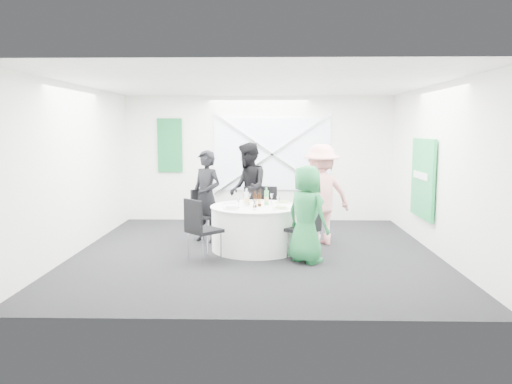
{
  "coord_description": "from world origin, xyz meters",
  "views": [
    {
      "loc": [
        0.19,
        -8.23,
        2.08
      ],
      "look_at": [
        0.0,
        0.2,
        1.0
      ],
      "focal_mm": 35.0,
      "sensor_mm": 36.0,
      "label": 1
    }
  ],
  "objects_px": {
    "person_woman_pink": "(321,195)",
    "green_water_bottle": "(266,198)",
    "chair_front_right": "(307,224)",
    "chair_front_left": "(200,225)",
    "chair_back_right": "(308,212)",
    "clear_water_bottle": "(246,199)",
    "banquet_table": "(256,228)",
    "chair_back": "(265,207)",
    "chair_back_left": "(204,210)",
    "person_man_back": "(248,189)",
    "person_man_back_left": "(207,196)",
    "person_woman_green": "(307,214)"
  },
  "relations": [
    {
      "from": "chair_back_right",
      "to": "person_man_back_left",
      "type": "distance_m",
      "value": 1.9
    },
    {
      "from": "chair_front_left",
      "to": "person_woman_pink",
      "type": "xyz_separation_m",
      "value": [
        2.01,
        1.26,
        0.31
      ]
    },
    {
      "from": "chair_front_left",
      "to": "chair_back_left",
      "type": "bearing_deg",
      "value": -39.61
    },
    {
      "from": "chair_back",
      "to": "person_woman_green",
      "type": "bearing_deg",
      "value": -62.55
    },
    {
      "from": "chair_front_right",
      "to": "person_man_back",
      "type": "xyz_separation_m",
      "value": [
        -1.02,
        1.82,
        0.34
      ]
    },
    {
      "from": "banquet_table",
      "to": "chair_back",
      "type": "height_order",
      "value": "chair_back"
    },
    {
      "from": "chair_front_left",
      "to": "green_water_bottle",
      "type": "distance_m",
      "value": 1.43
    },
    {
      "from": "green_water_bottle",
      "to": "chair_back_left",
      "type": "bearing_deg",
      "value": 153.61
    },
    {
      "from": "green_water_bottle",
      "to": "person_man_back",
      "type": "bearing_deg",
      "value": 108.49
    },
    {
      "from": "banquet_table",
      "to": "person_woman_green",
      "type": "bearing_deg",
      "value": -45.01
    },
    {
      "from": "banquet_table",
      "to": "chair_back_right",
      "type": "height_order",
      "value": "chair_back_right"
    },
    {
      "from": "person_man_back",
      "to": "green_water_bottle",
      "type": "distance_m",
      "value": 1.14
    },
    {
      "from": "banquet_table",
      "to": "person_man_back",
      "type": "relative_size",
      "value": 0.86
    },
    {
      "from": "person_woman_pink",
      "to": "clear_water_bottle",
      "type": "distance_m",
      "value": 1.38
    },
    {
      "from": "green_water_bottle",
      "to": "chair_front_right",
      "type": "bearing_deg",
      "value": -48.45
    },
    {
      "from": "clear_water_bottle",
      "to": "chair_front_right",
      "type": "bearing_deg",
      "value": -32.44
    },
    {
      "from": "banquet_table",
      "to": "green_water_bottle",
      "type": "distance_m",
      "value": 0.54
    },
    {
      "from": "chair_front_left",
      "to": "chair_back",
      "type": "bearing_deg",
      "value": -72.39
    },
    {
      "from": "chair_back_left",
      "to": "person_man_back",
      "type": "relative_size",
      "value": 0.53
    },
    {
      "from": "chair_back_right",
      "to": "green_water_bottle",
      "type": "distance_m",
      "value": 1.04
    },
    {
      "from": "chair_back_right",
      "to": "clear_water_bottle",
      "type": "xyz_separation_m",
      "value": [
        -1.11,
        -0.7,
        0.35
      ]
    },
    {
      "from": "chair_back_right",
      "to": "chair_front_left",
      "type": "distance_m",
      "value": 2.38
    },
    {
      "from": "banquet_table",
      "to": "person_woman_green",
      "type": "height_order",
      "value": "person_woman_green"
    },
    {
      "from": "banquet_table",
      "to": "person_man_back_left",
      "type": "relative_size",
      "value": 0.93
    },
    {
      "from": "person_man_back_left",
      "to": "person_man_back",
      "type": "relative_size",
      "value": 0.93
    },
    {
      "from": "chair_back_left",
      "to": "person_man_back",
      "type": "distance_m",
      "value": 1.01
    },
    {
      "from": "person_man_back_left",
      "to": "person_woman_green",
      "type": "height_order",
      "value": "person_man_back_left"
    },
    {
      "from": "chair_back",
      "to": "chair_back_right",
      "type": "relative_size",
      "value": 1.06
    },
    {
      "from": "banquet_table",
      "to": "chair_front_left",
      "type": "xyz_separation_m",
      "value": [
        -0.86,
        -0.84,
        0.21
      ]
    },
    {
      "from": "chair_back_left",
      "to": "chair_front_left",
      "type": "xyz_separation_m",
      "value": [
        0.13,
        -1.52,
        0.02
      ]
    },
    {
      "from": "chair_back_left",
      "to": "person_woman_green",
      "type": "distance_m",
      "value": 2.33
    },
    {
      "from": "chair_front_right",
      "to": "chair_front_left",
      "type": "relative_size",
      "value": 0.96
    },
    {
      "from": "chair_front_right",
      "to": "person_woman_pink",
      "type": "height_order",
      "value": "person_woman_pink"
    },
    {
      "from": "chair_back_right",
      "to": "person_man_back_left",
      "type": "bearing_deg",
      "value": -123.03
    },
    {
      "from": "person_woman_pink",
      "to": "person_woman_green",
      "type": "xyz_separation_m",
      "value": [
        -0.34,
        -1.23,
        -0.14
      ]
    },
    {
      "from": "person_man_back_left",
      "to": "person_woman_pink",
      "type": "bearing_deg",
      "value": 28.01
    },
    {
      "from": "banquet_table",
      "to": "chair_back_right",
      "type": "distance_m",
      "value": 1.19
    },
    {
      "from": "person_woman_green",
      "to": "chair_back_right",
      "type": "bearing_deg",
      "value": -50.53
    },
    {
      "from": "person_man_back_left",
      "to": "chair_front_right",
      "type": "bearing_deg",
      "value": -2.2
    },
    {
      "from": "chair_back",
      "to": "chair_front_right",
      "type": "bearing_deg",
      "value": -59.98
    },
    {
      "from": "person_woman_pink",
      "to": "person_woman_green",
      "type": "relative_size",
      "value": 1.19
    },
    {
      "from": "chair_front_right",
      "to": "chair_front_left",
      "type": "height_order",
      "value": "chair_front_left"
    },
    {
      "from": "person_man_back_left",
      "to": "green_water_bottle",
      "type": "distance_m",
      "value": 1.2
    },
    {
      "from": "banquet_table",
      "to": "chair_back",
      "type": "xyz_separation_m",
      "value": [
        0.16,
        1.07,
        0.18
      ]
    },
    {
      "from": "chair_back_right",
      "to": "person_man_back",
      "type": "bearing_deg",
      "value": -149.71
    },
    {
      "from": "person_man_back_left",
      "to": "clear_water_bottle",
      "type": "relative_size",
      "value": 5.62
    },
    {
      "from": "chair_front_left",
      "to": "person_woman_pink",
      "type": "distance_m",
      "value": 2.39
    },
    {
      "from": "person_woman_pink",
      "to": "chair_back_right",
      "type": "bearing_deg",
      "value": -75.09
    },
    {
      "from": "person_woman_pink",
      "to": "green_water_bottle",
      "type": "bearing_deg",
      "value": -2.15
    },
    {
      "from": "person_woman_pink",
      "to": "green_water_bottle",
      "type": "distance_m",
      "value": 1.02
    }
  ]
}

